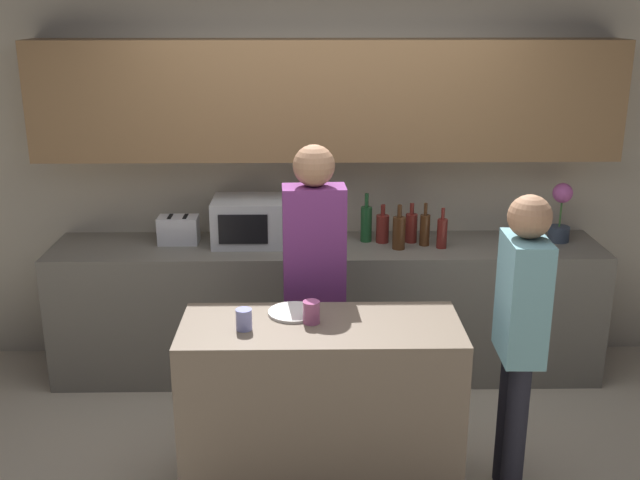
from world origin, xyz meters
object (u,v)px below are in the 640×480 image
Objects in this scene: bottle_0 at (366,223)px; person_left at (520,324)px; microwave at (253,221)px; cup_0 at (311,312)px; person_center at (314,268)px; bottle_1 at (382,228)px; potted_plant at (561,212)px; bottle_2 at (399,232)px; bottle_3 at (411,227)px; toaster at (179,230)px; cup_1 at (244,319)px; bottle_4 at (425,229)px; bottle_5 at (442,233)px; plate_on_island at (294,312)px.

person_left reaches higher than bottle_0.
cup_0 is (0.38, -1.36, -0.07)m from microwave.
bottle_1 is at bearing -121.61° from person_center.
cup_0 is 1.02m from person_left.
bottle_2 is at bearing -172.38° from potted_plant.
bottle_2 is 2.62× the size of cup_0.
bottle_3 is at bearing -179.73° from potted_plant.
cup_1 is at bearing -69.24° from toaster.
bottle_2 is 0.19m from bottle_4.
microwave is at bearing -67.80° from person_center.
cup_0 is at bearing -105.04° from bottle_0.
potted_plant is 1.35× the size of bottle_2.
person_center is at bearing -112.28° from bottle_0.
cup_1 is 0.07× the size of person_left.
bottle_4 is 1.73m from cup_1.
person_center is at bearing 60.16° from cup_1.
bottle_5 is 1.50m from cup_0.
potted_plant is 1.10m from bottle_2.
microwave reaches higher than cup_1.
bottle_4 is (1.12, -0.07, -0.04)m from microwave.
bottle_3 is at bearing 55.35° from cup_1.
cup_1 is (-1.98, -1.44, -0.12)m from potted_plant.
cup_1 is 0.69m from person_center.
potted_plant is at bearing 9.21° from bottle_5.
bottle_1 is (0.85, -0.00, -0.05)m from microwave.
bottle_5 is at bearing -4.34° from toaster.
microwave is at bearing -0.18° from toaster.
bottle_5 is 1.76m from cup_1.
person_left reaches higher than bottle_3.
person_center reaches higher than bottle_5.
potted_plant is at bearing 0.00° from toaster.
person_left is (0.27, -1.34, -0.08)m from bottle_4.
person_center is (-0.83, -0.71, 0.02)m from bottle_5.
person_left is (0.44, -1.27, -0.08)m from bottle_2.
plate_on_island is at bearing 72.57° from person_center.
microwave is at bearing 174.01° from bottle_5.
person_left reaches higher than potted_plant.
potted_plant reaches higher than bottle_2.
bottle_5 is at bearing -170.79° from potted_plant.
microwave is 2.03m from potted_plant.
microwave is at bearing 46.28° from person_left.
bottle_0 is 1.43m from cup_0.
potted_plant is 1.84m from person_center.
toaster is 0.80× the size of bottle_0.
microwave is 2.00× the size of toaster.
person_center is (-0.55, -0.70, 0.01)m from bottle_2.
microwave is 1.32× the size of potted_plant.
bottle_0 reaches higher than microwave.
potted_plant is at bearing 36.04° from cup_1.
person_left is (-0.64, -1.41, -0.17)m from potted_plant.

